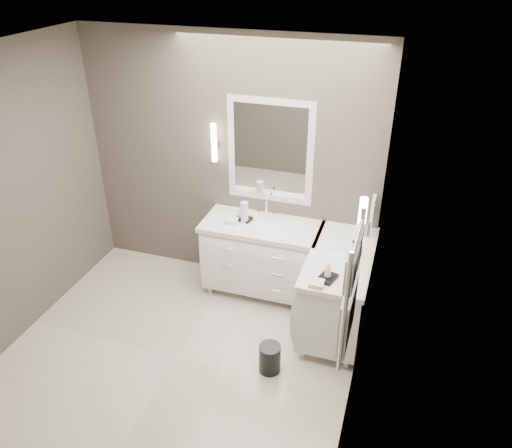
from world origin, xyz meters
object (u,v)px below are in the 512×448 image
(vanity_right, at_px, (338,286))
(waste_bin, at_px, (270,358))
(towel_ladder, at_px, (350,295))
(vanity_back, at_px, (262,254))

(vanity_right, xyz_separation_m, waste_bin, (-0.45, -0.78, -0.35))
(towel_ladder, bearing_deg, waste_bin, 142.71)
(vanity_back, relative_size, vanity_right, 1.00)
(vanity_right, bearing_deg, towel_ladder, -80.16)
(towel_ladder, bearing_deg, vanity_back, 124.10)
(vanity_back, distance_m, towel_ladder, 2.16)
(towel_ladder, bearing_deg, vanity_right, 99.84)
(vanity_back, xyz_separation_m, waste_bin, (0.42, -1.11, -0.35))
(vanity_right, bearing_deg, waste_bin, -120.05)
(vanity_right, distance_m, waste_bin, 0.97)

